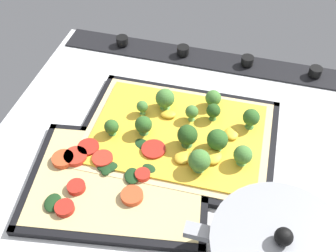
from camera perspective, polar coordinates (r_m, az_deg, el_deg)
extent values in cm
cube|color=silver|center=(77.36, 2.57, -4.24)|extent=(74.30, 62.74, 3.00)
cube|color=black|center=(95.91, 6.46, 9.14)|extent=(71.32, 7.00, 0.80)
cylinder|color=black|center=(95.59, 19.84, 7.17)|extent=(2.80, 2.80, 1.80)
cylinder|color=black|center=(94.70, 10.99, 8.95)|extent=(2.80, 2.80, 1.80)
cylinder|color=black|center=(96.13, 2.11, 10.51)|extent=(2.80, 2.80, 1.80)
cylinder|color=black|center=(99.78, -6.40, 11.76)|extent=(2.80, 2.80, 1.80)
cube|color=black|center=(77.90, 1.30, -1.71)|extent=(37.07, 27.72, 0.50)
cube|color=black|center=(86.55, 3.23, 4.70)|extent=(36.58, 1.89, 1.30)
cube|color=black|center=(69.90, -1.11, -9.23)|extent=(36.58, 1.89, 1.30)
cube|color=black|center=(77.19, 14.23, -3.83)|extent=(1.71, 27.05, 1.30)
cube|color=black|center=(81.92, -10.84, 0.73)|extent=(1.71, 27.05, 1.30)
cube|color=#D3B77F|center=(77.34, 1.31, -1.35)|extent=(34.63, 25.27, 1.00)
cube|color=gold|center=(76.82, 1.32, -1.00)|extent=(31.85, 22.76, 0.40)
cone|color=#4D8B3F|center=(76.37, -3.38, -0.68)|extent=(1.76, 1.76, 1.01)
sphere|color=#2D5B23|center=(75.12, -3.44, 0.20)|extent=(3.20, 3.20, 3.20)
cone|color=#68AD54|center=(79.90, -3.56, 2.04)|extent=(1.22, 1.22, 1.08)
sphere|color=#427533|center=(78.95, -3.61, 2.75)|extent=(2.21, 2.21, 2.21)
cone|color=#68AD54|center=(78.71, 3.29, 1.23)|extent=(1.38, 1.38, 1.16)
sphere|color=#427533|center=(77.63, 3.34, 2.02)|extent=(2.51, 2.51, 2.51)
cone|color=#4D8B3F|center=(76.85, -7.77, -0.83)|extent=(1.49, 1.49, 0.86)
sphere|color=#2D5B23|center=(75.79, -7.88, -0.09)|extent=(2.71, 2.71, 2.71)
cone|color=#68AD54|center=(80.93, -0.41, 2.89)|extent=(2.05, 2.05, 1.13)
sphere|color=#427533|center=(79.58, -0.42, 3.91)|extent=(3.73, 3.73, 3.73)
cone|color=#68AD54|center=(81.77, 6.21, 3.06)|extent=(1.72, 1.72, 0.98)
sphere|color=#427533|center=(80.64, 6.31, 3.91)|extent=(3.12, 3.12, 3.12)
cone|color=#427635|center=(79.11, 6.26, 1.32)|extent=(1.48, 1.48, 1.24)
sphere|color=#264C1C|center=(77.97, 6.35, 2.15)|extent=(2.69, 2.69, 2.69)
cone|color=#68AD54|center=(72.79, 10.21, -4.81)|extent=(1.81, 1.81, 0.98)
sphere|color=#427533|center=(71.47, 10.39, -3.95)|extent=(3.30, 3.30, 3.30)
cone|color=#4D8B3F|center=(74.30, 6.77, -2.84)|extent=(2.09, 2.09, 0.93)
sphere|color=#2D5B23|center=(72.88, 6.90, -1.87)|extent=(3.80, 3.80, 3.80)
cone|color=#4D8B3F|center=(78.67, 11.31, 0.25)|extent=(1.74, 1.74, 1.38)
sphere|color=#2D5B23|center=(77.35, 11.51, 1.20)|extent=(3.16, 3.16, 3.16)
cone|color=#427635|center=(74.03, 2.46, -2.48)|extent=(2.03, 2.03, 1.28)
sphere|color=#264C1C|center=(72.51, 2.51, -1.44)|extent=(3.69, 3.69, 3.69)
cone|color=#68AD54|center=(71.12, 4.31, -5.72)|extent=(2.12, 2.12, 0.82)
sphere|color=#427533|center=(69.66, 4.40, -4.79)|extent=(3.86, 3.86, 3.86)
ellipsoid|color=gold|center=(79.29, 0.03, 1.63)|extent=(3.27, 2.49, 1.06)
ellipsoid|color=gold|center=(72.65, 6.21, -4.23)|extent=(3.62, 3.72, 1.24)
ellipsoid|color=gold|center=(76.73, 8.81, -1.06)|extent=(3.49, 3.77, 1.07)
ellipsoid|color=gold|center=(72.18, 2.26, -4.43)|extent=(4.16, 4.19, 1.09)
ellipsoid|color=gold|center=(71.96, 3.95, -4.63)|extent=(5.08, 5.03, 1.32)
cube|color=black|center=(71.97, -6.83, -7.89)|extent=(34.14, 27.68, 0.50)
cube|color=black|center=(78.32, -5.36, -1.19)|extent=(30.75, 5.97, 1.30)
cube|color=black|center=(66.13, -8.69, -15.41)|extent=(30.75, 5.97, 1.30)
cube|color=black|center=(70.53, 5.19, -8.77)|extent=(4.77, 23.08, 1.30)
cube|color=black|center=(75.72, -18.00, -6.41)|extent=(4.77, 23.08, 1.30)
cube|color=tan|center=(71.40, -6.88, -7.56)|extent=(31.40, 24.94, 0.90)
cylinder|color=red|center=(73.45, -9.08, -4.56)|extent=(3.69, 3.69, 1.00)
cylinder|color=#B22319|center=(70.58, -3.55, -6.80)|extent=(2.65, 2.65, 1.00)
cylinder|color=#B22319|center=(75.56, -11.01, -3.00)|extent=(3.90, 3.90, 1.00)
cylinder|color=#D14723|center=(74.87, -14.40, -4.48)|extent=(3.88, 3.88, 1.00)
cylinder|color=#D14723|center=(68.29, -5.03, -9.64)|extent=(3.70, 3.70, 1.00)
cylinder|color=red|center=(74.72, -12.73, -4.16)|extent=(4.18, 4.18, 1.00)
cylinder|color=#B22319|center=(68.80, -14.19, -11.00)|extent=(3.15, 3.15, 1.00)
cylinder|color=#B22319|center=(73.88, -2.02, -3.36)|extent=(4.38, 4.38, 1.00)
cylinder|color=#B22319|center=(70.67, -12.64, -8.28)|extent=(3.05, 3.05, 1.00)
ellipsoid|color=#193819|center=(69.97, -15.72, -10.22)|extent=(3.59, 4.15, 0.60)
ellipsoid|color=#193819|center=(72.39, -8.39, -5.62)|extent=(4.26, 3.35, 0.60)
ellipsoid|color=#193819|center=(70.73, -5.02, -6.90)|extent=(3.68, 4.20, 0.60)
ellipsoid|color=#193819|center=(74.94, -3.58, -2.60)|extent=(4.19, 3.78, 0.60)
ellipsoid|color=#193819|center=(71.43, -2.66, -5.96)|extent=(3.16, 2.69, 0.60)
ellipsoid|color=#193819|center=(72.02, -8.54, -6.02)|extent=(1.92, 2.59, 0.60)
cylinder|color=gray|center=(56.02, 15.47, -15.39)|extent=(18.33, 18.33, 0.80)
sphere|color=black|center=(54.65, 15.81, -14.60)|extent=(2.40, 2.40, 2.40)
cube|color=gray|center=(57.54, 4.10, -14.44)|extent=(3.60, 2.00, 1.20)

